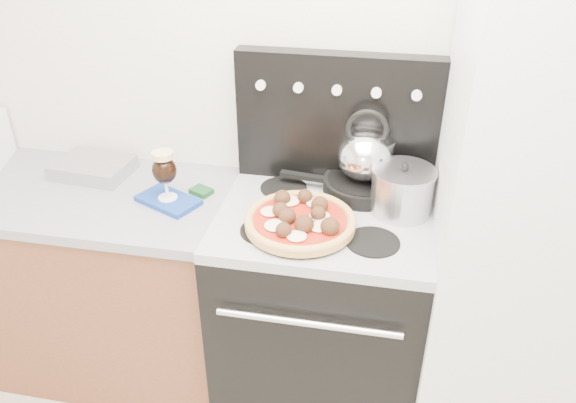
% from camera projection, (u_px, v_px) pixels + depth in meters
% --- Properties ---
extents(room_shell, '(3.52, 3.01, 2.52)m').
position_uv_depth(room_shell, '(230.00, 300.00, 1.11)').
color(room_shell, beige).
rests_on(room_shell, ground).
extents(base_cabinet, '(1.45, 0.60, 0.86)m').
position_uv_depth(base_cabinet, '(72.00, 280.00, 2.46)').
color(base_cabinet, brown).
rests_on(base_cabinet, ground).
extents(countertop, '(1.48, 0.63, 0.04)m').
position_uv_depth(countertop, '(50.00, 191.00, 2.23)').
color(countertop, gray).
rests_on(countertop, base_cabinet).
extents(stove_body, '(0.76, 0.65, 0.88)m').
position_uv_depth(stove_body, '(321.00, 315.00, 2.25)').
color(stove_body, black).
rests_on(stove_body, ground).
extents(cooktop, '(0.76, 0.65, 0.04)m').
position_uv_depth(cooktop, '(325.00, 218.00, 2.02)').
color(cooktop, '#ADADB2').
rests_on(cooktop, stove_body).
extents(backguard, '(0.76, 0.08, 0.50)m').
position_uv_depth(backguard, '(337.00, 119.00, 2.11)').
color(backguard, black).
rests_on(backguard, cooktop).
extents(fridge, '(0.64, 0.68, 1.90)m').
position_uv_depth(fridge, '(534.00, 231.00, 1.86)').
color(fridge, silver).
rests_on(fridge, ground).
extents(foil_sheet, '(0.31, 0.24, 0.06)m').
position_uv_depth(foil_sheet, '(94.00, 168.00, 2.29)').
color(foil_sheet, silver).
rests_on(foil_sheet, countertop).
extents(oven_mitt, '(0.27, 0.22, 0.02)m').
position_uv_depth(oven_mitt, '(168.00, 200.00, 2.10)').
color(oven_mitt, navy).
rests_on(oven_mitt, countertop).
extents(beer_glass, '(0.11, 0.11, 0.19)m').
position_uv_depth(beer_glass, '(165.00, 175.00, 2.05)').
color(beer_glass, black).
rests_on(beer_glass, oven_mitt).
extents(pizza_pan, '(0.40, 0.40, 0.01)m').
position_uv_depth(pizza_pan, '(300.00, 227.00, 1.92)').
color(pizza_pan, black).
rests_on(pizza_pan, cooktop).
extents(pizza, '(0.38, 0.38, 0.05)m').
position_uv_depth(pizza, '(300.00, 219.00, 1.90)').
color(pizza, '#E1BF59').
rests_on(pizza, pizza_pan).
extents(skillet, '(0.34, 0.34, 0.05)m').
position_uv_depth(skillet, '(363.00, 185.00, 2.13)').
color(skillet, black).
rests_on(skillet, cooktop).
extents(tea_kettle, '(0.27, 0.27, 0.23)m').
position_uv_depth(tea_kettle, '(365.00, 151.00, 2.05)').
color(tea_kettle, silver).
rests_on(tea_kettle, skillet).
extents(stock_pot, '(0.22, 0.22, 0.16)m').
position_uv_depth(stock_pot, '(402.00, 192.00, 1.98)').
color(stock_pot, '#B7B8C0').
rests_on(stock_pot, cooktop).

